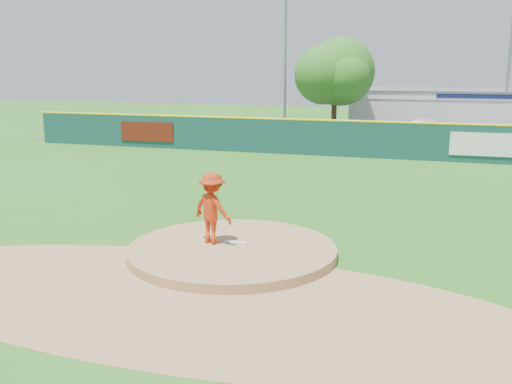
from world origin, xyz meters
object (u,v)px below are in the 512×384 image
(light_pole_right, at_px, (510,58))
(van, at_px, (431,131))
(deciduous_tree, at_px, (335,73))
(light_pole_left, at_px, (285,51))
(pool_building_grp, at_px, (457,112))
(playground_slide, at_px, (139,126))
(pitcher, at_px, (212,208))

(light_pole_right, bearing_deg, van, -145.01)
(deciduous_tree, bearing_deg, van, 6.64)
(deciduous_tree, xyz_separation_m, light_pole_left, (-4.00, 2.00, 1.50))
(pool_building_grp, relative_size, light_pole_left, 1.38)
(van, height_order, pool_building_grp, pool_building_grp)
(van, height_order, playground_slide, van)
(pitcher, xyz_separation_m, light_pole_right, (9.60, 28.88, 4.34))
(deciduous_tree, bearing_deg, pitcher, -86.78)
(pool_building_grp, height_order, deciduous_tree, deciduous_tree)
(pitcher, xyz_separation_m, playground_slide, (-15.31, 23.13, -0.48))
(van, relative_size, light_pole_left, 0.52)
(pool_building_grp, bearing_deg, light_pole_left, -157.40)
(van, relative_size, playground_slide, 2.18)
(pool_building_grp, bearing_deg, deciduous_tree, -138.84)
(pitcher, relative_size, light_pole_left, 0.17)
(pitcher, height_order, light_pole_left, light_pole_left)
(pool_building_grp, distance_m, light_pole_left, 13.72)
(pitcher, height_order, van, pitcher)
(deciduous_tree, xyz_separation_m, light_pole_right, (11.00, 4.00, 0.99))
(pitcher, bearing_deg, pool_building_grp, -80.00)
(pitcher, height_order, light_pole_right, light_pole_right)
(deciduous_tree, relative_size, light_pole_left, 0.67)
(pool_building_grp, distance_m, playground_slide, 23.61)
(van, xyz_separation_m, playground_slide, (-20.25, -2.48, -0.08))
(van, bearing_deg, pool_building_grp, -20.46)
(pitcher, relative_size, pool_building_grp, 0.13)
(light_pole_right, bearing_deg, pool_building_grp, 135.05)
(pitcher, xyz_separation_m, van, (4.94, 25.61, -0.40))
(pool_building_grp, bearing_deg, playground_slide, -158.25)
(deciduous_tree, bearing_deg, playground_slide, -172.84)
(van, distance_m, deciduous_tree, 7.40)
(light_pole_left, xyz_separation_m, light_pole_right, (15.00, 2.00, -0.51))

